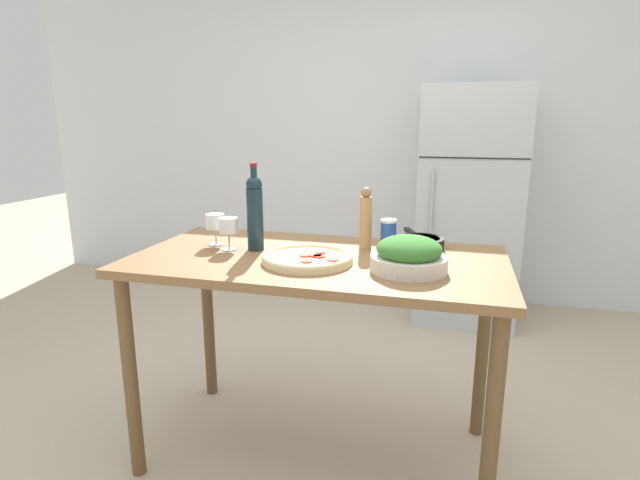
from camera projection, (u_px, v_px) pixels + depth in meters
name	position (u px, v px, depth m)	size (l,w,h in m)	color
ground_plane	(318.00, 451.00, 2.22)	(14.00, 14.00, 0.00)	#BCAD93
wall_back	(391.00, 137.00, 4.01)	(6.40, 0.06, 2.60)	silver
refrigerator	(468.00, 206.00, 3.59)	(0.69, 0.74, 1.66)	#B7BCC1
prep_counter	(318.00, 283.00, 2.03)	(1.49, 0.77, 0.90)	brown
wine_bottle	(255.00, 211.00, 2.07)	(0.07, 0.07, 0.37)	#142833
wine_glass_near	(229.00, 227.00, 2.09)	(0.08, 0.08, 0.14)	silver
wine_glass_far	(215.00, 223.00, 2.17)	(0.08, 0.08, 0.14)	silver
pepper_mill	(366.00, 219.00, 2.11)	(0.05, 0.05, 0.26)	#AD7F51
salad_bowl	(409.00, 256.00, 1.80)	(0.28, 0.28, 0.13)	silver
homemade_pizza	(308.00, 258.00, 1.93)	(0.35, 0.35, 0.03)	beige
salt_canister	(388.00, 234.00, 2.13)	(0.07, 0.07, 0.12)	#284CA3
cast_iron_skillet	(420.00, 243.00, 2.13)	(0.20, 0.31, 0.05)	black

